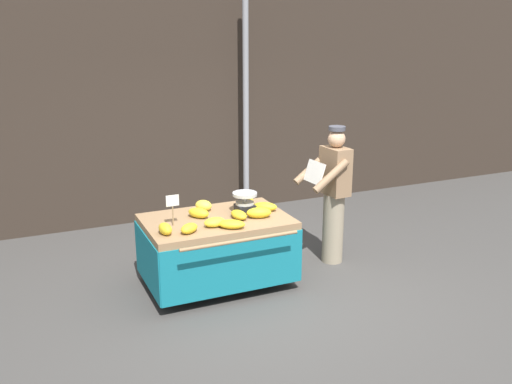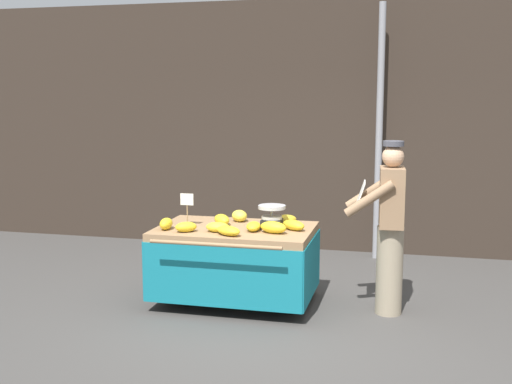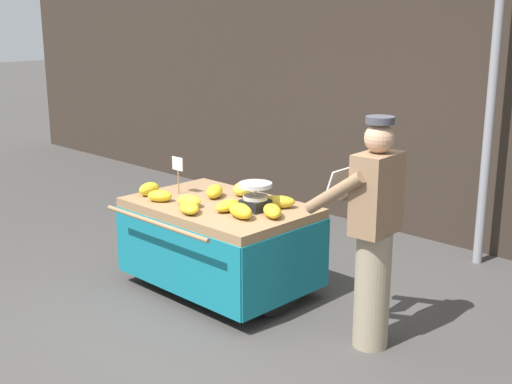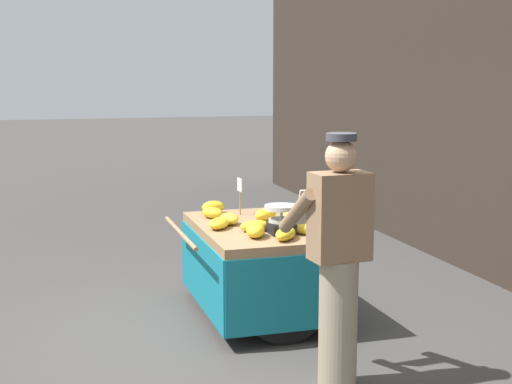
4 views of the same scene
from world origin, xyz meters
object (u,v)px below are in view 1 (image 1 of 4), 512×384
object	(u,v)px
vendor_person	(333,195)
banana_cart	(217,237)
banana_bunch_0	(199,213)
banana_bunch_6	(239,215)
banana_bunch_3	(246,203)
banana_bunch_2	(204,205)
banana_bunch_4	(215,222)
banana_bunch_8	(265,207)
price_sign	(173,204)
banana_bunch_7	(165,229)
banana_bunch_1	(232,224)
banana_bunch_9	(259,213)
banana_bunch_5	(189,228)
street_pole	(246,109)
weighing_scale	(245,202)

from	to	relation	value
vendor_person	banana_cart	bearing A→B (deg)	-177.57
banana_bunch_0	banana_bunch_6	distance (m)	0.45
banana_bunch_3	banana_bunch_2	bearing A→B (deg)	171.62
banana_bunch_4	banana_bunch_8	size ratio (longest dim) A/B	0.83
banana_cart	banana_bunch_2	distance (m)	0.43
price_sign	banana_bunch_7	world-z (taller)	price_sign
banana_bunch_2	banana_bunch_6	size ratio (longest dim) A/B	0.79
banana_cart	banana_bunch_1	bearing A→B (deg)	-84.33
banana_bunch_2	banana_bunch_3	size ratio (longest dim) A/B	0.70
banana_bunch_7	banana_bunch_9	size ratio (longest dim) A/B	0.78
banana_bunch_0	banana_bunch_8	xyz separation A→B (m)	(0.77, -0.08, -0.01)
price_sign	banana_bunch_4	distance (m)	0.49
banana_bunch_2	banana_bunch_4	size ratio (longest dim) A/B	0.88
banana_bunch_0	banana_bunch_3	size ratio (longest dim) A/B	0.88
banana_bunch_3	banana_bunch_5	xyz separation A→B (m)	(-0.88, -0.57, -0.00)
banana_bunch_0	banana_bunch_4	xyz separation A→B (m)	(0.06, -0.35, -0.01)
banana_bunch_4	banana_bunch_9	world-z (taller)	banana_bunch_9
banana_cart	banana_bunch_9	world-z (taller)	banana_bunch_9
banana_cart	banana_bunch_1	size ratio (longest dim) A/B	5.72
banana_bunch_0	banana_bunch_6	world-z (taller)	banana_bunch_0
street_pole	banana_bunch_0	distance (m)	2.74
price_sign	banana_bunch_0	world-z (taller)	price_sign
banana_bunch_3	banana_bunch_5	distance (m)	1.04
banana_bunch_4	banana_bunch_9	distance (m)	0.55
street_pole	price_sign	world-z (taller)	street_pole
weighing_scale	banana_bunch_2	xyz separation A→B (m)	(-0.41, 0.25, -0.06)
banana_bunch_0	banana_bunch_3	distance (m)	0.65
banana_bunch_4	banana_bunch_6	bearing A→B (deg)	22.24
street_pole	banana_bunch_3	distance (m)	2.33
banana_cart	vendor_person	bearing A→B (deg)	2.43
street_pole	banana_bunch_3	world-z (taller)	street_pole
banana_bunch_1	banana_bunch_5	world-z (taller)	banana_bunch_5
price_sign	banana_bunch_8	distance (m)	1.12
price_sign	banana_bunch_8	world-z (taller)	price_sign
street_pole	banana_bunch_3	xyz separation A→B (m)	(-0.86, -2.01, -0.80)
banana_bunch_4	street_pole	bearing A→B (deg)	60.31
street_pole	banana_bunch_4	size ratio (longest dim) A/B	14.17
banana_bunch_6	vendor_person	xyz separation A→B (m)	(1.32, 0.18, 0.02)
vendor_person	weighing_scale	bearing A→B (deg)	180.00
banana_cart	banana_bunch_4	bearing A→B (deg)	-113.71
street_pole	banana_cart	size ratio (longest dim) A/B	2.06
banana_bunch_1	banana_bunch_8	xyz separation A→B (m)	(0.57, 0.39, 0.00)
banana_bunch_8	banana_bunch_9	xyz separation A→B (m)	(-0.16, -0.20, 0.01)
banana_bunch_3	banana_bunch_5	world-z (taller)	banana_bunch_3
street_pole	banana_bunch_2	bearing A→B (deg)	-125.01
weighing_scale	vendor_person	world-z (taller)	vendor_person
banana_bunch_0	vendor_person	xyz separation A→B (m)	(1.72, -0.04, 0.01)
banana_bunch_4	banana_bunch_9	xyz separation A→B (m)	(0.55, 0.07, 0.01)
price_sign	banana_bunch_4	size ratio (longest dim) A/B	1.45
banana_bunch_8	banana_bunch_9	world-z (taller)	banana_bunch_9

